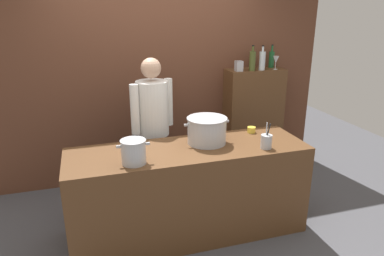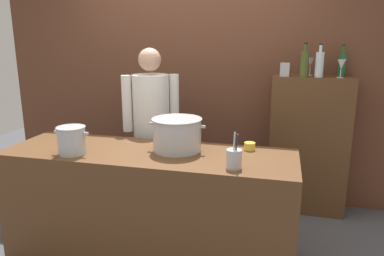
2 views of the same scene
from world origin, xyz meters
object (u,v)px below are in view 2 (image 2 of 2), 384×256
(stockpot_small, at_px, (72,140))
(spice_tin_silver, at_px, (285,70))
(wine_bottle_olive, at_px, (304,63))
(wine_glass_tall, at_px, (310,63))
(stockpot_large, at_px, (177,134))
(wine_glass_short, at_px, (341,65))
(chef, at_px, (151,123))
(utensil_crock, at_px, (234,159))
(butter_jar, at_px, (250,146))
(wine_bottle_green, at_px, (342,64))
(wine_bottle_clear, at_px, (319,64))

(stockpot_small, xyz_separation_m, spice_tin_silver, (1.52, 1.30, 0.45))
(wine_bottle_olive, distance_m, wine_glass_tall, 0.15)
(stockpot_large, bearing_deg, wine_glass_short, 38.38)
(chef, height_order, wine_glass_short, chef)
(utensil_crock, bearing_deg, spice_tin_silver, 77.41)
(spice_tin_silver, bearing_deg, butter_jar, -104.62)
(chef, relative_size, stockpot_large, 3.74)
(chef, height_order, butter_jar, chef)
(stockpot_small, relative_size, wine_bottle_green, 0.94)
(utensil_crock, relative_size, wine_bottle_clear, 0.81)
(chef, xyz_separation_m, wine_glass_short, (1.69, 0.45, 0.54))
(butter_jar, distance_m, wine_bottle_green, 1.40)
(stockpot_small, bearing_deg, wine_bottle_green, 35.19)
(wine_glass_tall, distance_m, spice_tin_silver, 0.28)
(chef, height_order, wine_bottle_olive, wine_bottle_olive)
(wine_bottle_olive, bearing_deg, stockpot_small, -142.69)
(spice_tin_silver, bearing_deg, stockpot_small, -139.35)
(chef, height_order, wine_bottle_green, wine_bottle_green)
(stockpot_large, xyz_separation_m, butter_jar, (0.54, 0.14, -0.10))
(wine_bottle_green, bearing_deg, butter_jar, -126.49)
(butter_jar, bearing_deg, spice_tin_silver, 75.38)
(stockpot_large, xyz_separation_m, wine_bottle_olive, (0.95, 1.02, 0.49))
(butter_jar, xyz_separation_m, wine_bottle_olive, (0.41, 0.87, 0.58))
(wine_bottle_clear, bearing_deg, stockpot_small, -144.85)
(wine_glass_tall, bearing_deg, wine_glass_short, -29.14)
(stockpot_small, height_order, wine_glass_tall, wine_glass_tall)
(spice_tin_silver, bearing_deg, utensil_crock, -102.59)
(chef, height_order, spice_tin_silver, chef)
(wine_glass_tall, bearing_deg, chef, -157.47)
(butter_jar, bearing_deg, stockpot_large, -165.37)
(stockpot_large, distance_m, wine_bottle_clear, 1.56)
(wine_glass_tall, xyz_separation_m, spice_tin_silver, (-0.24, -0.13, -0.06))
(wine_bottle_green, distance_m, wine_glass_tall, 0.29)
(stockpot_large, distance_m, spice_tin_silver, 1.36)
(wine_bottle_olive, bearing_deg, utensil_crock, -109.76)
(stockpot_large, relative_size, wine_bottle_green, 1.49)
(wine_glass_tall, bearing_deg, wine_bottle_green, 2.42)
(wine_bottle_olive, bearing_deg, wine_glass_short, -1.04)
(utensil_crock, bearing_deg, wine_bottle_clear, 65.15)
(wine_bottle_olive, relative_size, wine_glass_tall, 1.83)
(utensil_crock, relative_size, wine_bottle_olive, 0.79)
(wine_bottle_clear, relative_size, wine_bottle_olive, 0.97)
(stockpot_large, xyz_separation_m, wine_bottle_green, (1.30, 1.17, 0.47))
(butter_jar, height_order, wine_glass_short, wine_glass_short)
(butter_jar, distance_m, spice_tin_silver, 1.05)
(butter_jar, xyz_separation_m, wine_bottle_green, (0.76, 1.03, 0.57))
(stockpot_large, height_order, wine_bottle_olive, wine_bottle_olive)
(stockpot_large, relative_size, stockpot_small, 1.60)
(wine_bottle_clear, xyz_separation_m, wine_glass_short, (0.19, -0.00, -0.00))
(chef, distance_m, butter_jar, 1.05)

